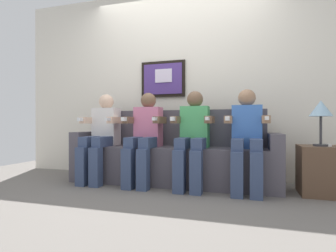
{
  "coord_description": "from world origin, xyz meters",
  "views": [
    {
      "loc": [
        0.89,
        -2.82,
        0.72
      ],
      "look_at": [
        0.0,
        0.15,
        0.7
      ],
      "focal_mm": 28.56,
      "sensor_mm": 36.0,
      "label": 1
    }
  ],
  "objects_px": {
    "couch": "(172,157)",
    "person_right_center": "(193,134)",
    "spare_remote_on_table": "(328,145)",
    "person_rightmost": "(247,135)",
    "side_table_right": "(320,170)",
    "table_lamp": "(321,110)",
    "person_left_center": "(145,134)",
    "person_leftmost": "(101,133)"
  },
  "relations": [
    {
      "from": "person_rightmost",
      "to": "person_right_center",
      "type": "bearing_deg",
      "value": 180.0
    },
    {
      "from": "person_leftmost",
      "to": "person_right_center",
      "type": "distance_m",
      "value": 1.17
    },
    {
      "from": "couch",
      "to": "person_right_center",
      "type": "relative_size",
      "value": 2.24
    },
    {
      "from": "couch",
      "to": "person_left_center",
      "type": "relative_size",
      "value": 2.24
    },
    {
      "from": "spare_remote_on_table",
      "to": "person_leftmost",
      "type": "bearing_deg",
      "value": -178.98
    },
    {
      "from": "person_rightmost",
      "to": "side_table_right",
      "type": "distance_m",
      "value": 0.8
    },
    {
      "from": "couch",
      "to": "side_table_right",
      "type": "height_order",
      "value": "couch"
    },
    {
      "from": "person_rightmost",
      "to": "spare_remote_on_table",
      "type": "height_order",
      "value": "person_rightmost"
    },
    {
      "from": "spare_remote_on_table",
      "to": "couch",
      "type": "bearing_deg",
      "value": 175.74
    },
    {
      "from": "couch",
      "to": "table_lamp",
      "type": "distance_m",
      "value": 1.69
    },
    {
      "from": "couch",
      "to": "table_lamp",
      "type": "bearing_deg",
      "value": -5.26
    },
    {
      "from": "table_lamp",
      "to": "spare_remote_on_table",
      "type": "height_order",
      "value": "table_lamp"
    },
    {
      "from": "spare_remote_on_table",
      "to": "person_right_center",
      "type": "bearing_deg",
      "value": -178.1
    },
    {
      "from": "side_table_right",
      "to": "table_lamp",
      "type": "height_order",
      "value": "table_lamp"
    },
    {
      "from": "person_rightmost",
      "to": "side_table_right",
      "type": "bearing_deg",
      "value": 4.91
    },
    {
      "from": "person_left_center",
      "to": "side_table_right",
      "type": "height_order",
      "value": "person_left_center"
    },
    {
      "from": "person_left_center",
      "to": "person_right_center",
      "type": "xyz_separation_m",
      "value": [
        0.59,
        0.0,
        0.0
      ]
    },
    {
      "from": "person_leftmost",
      "to": "person_left_center",
      "type": "height_order",
      "value": "same"
    },
    {
      "from": "person_right_center",
      "to": "spare_remote_on_table",
      "type": "relative_size",
      "value": 8.54
    },
    {
      "from": "side_table_right",
      "to": "spare_remote_on_table",
      "type": "xyz_separation_m",
      "value": [
        0.07,
        -0.02,
        0.26
      ]
    },
    {
      "from": "couch",
      "to": "person_left_center",
      "type": "height_order",
      "value": "person_left_center"
    },
    {
      "from": "couch",
      "to": "person_rightmost",
      "type": "bearing_deg",
      "value": -10.88
    },
    {
      "from": "side_table_right",
      "to": "spare_remote_on_table",
      "type": "distance_m",
      "value": 0.27
    },
    {
      "from": "couch",
      "to": "person_right_center",
      "type": "distance_m",
      "value": 0.45
    },
    {
      "from": "person_rightmost",
      "to": "table_lamp",
      "type": "relative_size",
      "value": 2.41
    },
    {
      "from": "person_left_center",
      "to": "table_lamp",
      "type": "bearing_deg",
      "value": 0.68
    },
    {
      "from": "person_right_center",
      "to": "table_lamp",
      "type": "relative_size",
      "value": 2.41
    },
    {
      "from": "person_right_center",
      "to": "spare_remote_on_table",
      "type": "xyz_separation_m",
      "value": [
        1.37,
        0.05,
        -0.1
      ]
    },
    {
      "from": "person_right_center",
      "to": "couch",
      "type": "bearing_deg",
      "value": 150.03
    },
    {
      "from": "side_table_right",
      "to": "table_lamp",
      "type": "bearing_deg",
      "value": -96.33
    },
    {
      "from": "person_rightmost",
      "to": "side_table_right",
      "type": "xyz_separation_m",
      "value": [
        0.72,
        0.06,
        -0.36
      ]
    },
    {
      "from": "person_right_center",
      "to": "person_rightmost",
      "type": "bearing_deg",
      "value": 0.0
    },
    {
      "from": "person_right_center",
      "to": "table_lamp",
      "type": "bearing_deg",
      "value": 0.99
    },
    {
      "from": "person_rightmost",
      "to": "table_lamp",
      "type": "distance_m",
      "value": 0.76
    },
    {
      "from": "person_rightmost",
      "to": "spare_remote_on_table",
      "type": "xyz_separation_m",
      "value": [
        0.78,
        0.05,
        -0.1
      ]
    },
    {
      "from": "spare_remote_on_table",
      "to": "person_rightmost",
      "type": "bearing_deg",
      "value": -176.68
    },
    {
      "from": "table_lamp",
      "to": "couch",
      "type": "bearing_deg",
      "value": 174.74
    },
    {
      "from": "table_lamp",
      "to": "spare_remote_on_table",
      "type": "xyz_separation_m",
      "value": [
        0.07,
        0.02,
        -0.35
      ]
    },
    {
      "from": "person_left_center",
      "to": "table_lamp",
      "type": "distance_m",
      "value": 1.9
    },
    {
      "from": "person_left_center",
      "to": "person_rightmost",
      "type": "height_order",
      "value": "same"
    },
    {
      "from": "person_left_center",
      "to": "person_rightmost",
      "type": "xyz_separation_m",
      "value": [
        1.17,
        0.0,
        0.0
      ]
    },
    {
      "from": "person_left_center",
      "to": "person_rightmost",
      "type": "relative_size",
      "value": 1.0
    }
  ]
}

